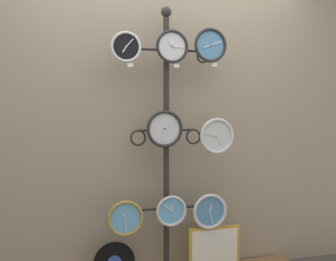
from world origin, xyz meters
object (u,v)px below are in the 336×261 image
at_px(clock_top_center, 172,47).
at_px(clock_bottom_center, 171,211).
at_px(clock_bottom_left, 126,218).
at_px(clock_middle_right, 217,136).
at_px(clock_middle_center, 165,129).
at_px(clock_top_right, 210,45).
at_px(clock_top_left, 126,47).
at_px(clock_bottom_right, 210,211).
at_px(display_stand, 166,176).
at_px(picture_frame, 214,250).

height_order(clock_top_center, clock_bottom_center, clock_top_center).
relative_size(clock_top_center, clock_bottom_left, 0.93).
xyz_separation_m(clock_middle_right, clock_bottom_left, (-0.71, 0.01, -0.59)).
height_order(clock_middle_center, clock_middle_right, clock_middle_center).
height_order(clock_top_right, clock_bottom_left, clock_top_right).
distance_m(clock_top_left, clock_middle_right, 0.96).
bearing_deg(clock_middle_center, clock_bottom_left, -176.03).
xyz_separation_m(clock_middle_center, clock_bottom_right, (0.36, -0.02, -0.65)).
xyz_separation_m(display_stand, clock_bottom_right, (0.32, -0.11, -0.27)).
height_order(clock_top_center, picture_frame, clock_top_center).
distance_m(clock_middle_right, clock_bottom_right, 0.59).
height_order(clock_top_right, clock_bottom_right, clock_top_right).
bearing_deg(clock_top_center, clock_top_right, -2.63).
height_order(clock_middle_center, picture_frame, clock_middle_center).
bearing_deg(picture_frame, display_stand, 166.29).
bearing_deg(picture_frame, clock_middle_right, -87.01).
relative_size(clock_top_left, clock_bottom_left, 0.83).
relative_size(clock_top_center, clock_top_right, 0.96).
distance_m(display_stand, clock_middle_center, 0.38).
bearing_deg(clock_top_right, display_stand, 163.20).
distance_m(clock_middle_center, picture_frame, 1.05).
bearing_deg(clock_middle_center, clock_top_left, -177.25).
height_order(clock_bottom_left, clock_bottom_right, clock_bottom_right).
bearing_deg(clock_middle_center, clock_middle_right, -4.12).
height_order(display_stand, clock_middle_right, display_stand).
bearing_deg(clock_bottom_left, clock_bottom_right, 0.14).
bearing_deg(clock_middle_right, clock_bottom_left, 179.32).
bearing_deg(picture_frame, clock_bottom_right, -161.94).
relative_size(display_stand, clock_top_right, 8.19).
relative_size(clock_top_center, clock_bottom_right, 0.89).
bearing_deg(clock_middle_right, clock_bottom_right, 168.72).
bearing_deg(clock_bottom_left, clock_middle_center, 3.97).
distance_m(clock_top_center, clock_middle_right, 0.76).
distance_m(clock_bottom_center, picture_frame, 0.50).
bearing_deg(clock_bottom_right, clock_bottom_left, -179.86).
bearing_deg(clock_top_center, display_stand, 104.74).
bearing_deg(clock_bottom_right, picture_frame, 18.06).
distance_m(clock_bottom_left, picture_frame, 0.78).
distance_m(clock_middle_right, clock_bottom_center, 0.67).
bearing_deg(picture_frame, clock_top_left, -179.13).
bearing_deg(clock_middle_right, clock_middle_center, 175.88).
height_order(display_stand, clock_top_right, display_stand).
bearing_deg(clock_bottom_left, clock_middle_right, -0.68).
bearing_deg(clock_top_left, clock_bottom_left, -151.38).
bearing_deg(clock_top_center, clock_bottom_left, -176.04).
relative_size(clock_top_left, clock_middle_right, 0.80).
height_order(clock_bottom_center, clock_bottom_right, clock_bottom_center).
bearing_deg(clock_bottom_center, clock_bottom_right, -1.70).
bearing_deg(clock_top_center, clock_middle_center, -176.10).
distance_m(clock_middle_center, clock_middle_right, 0.41).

